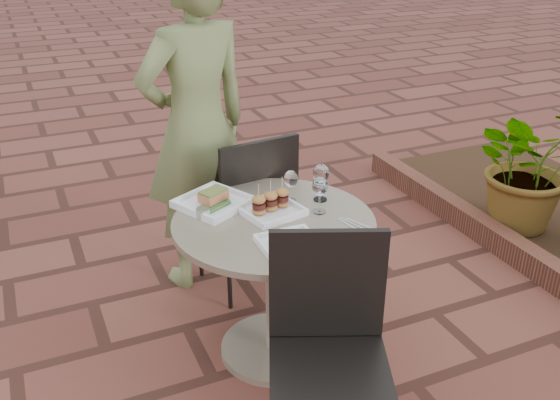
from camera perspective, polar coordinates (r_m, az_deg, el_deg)
name	(u,v)px	position (r m, az deg, el deg)	size (l,w,h in m)	color
ground	(294,354)	(3.13, 1.29, -13.92)	(60.00, 60.00, 0.00)	brown
cafe_table	(274,267)	(2.87, -0.55, -6.16)	(0.90, 0.90, 0.73)	gray
chair_far	(251,202)	(3.31, -2.67, -0.22)	(0.49, 0.49, 0.93)	black
chair_near	(328,334)	(2.37, 4.45, -12.12)	(0.58, 0.58, 0.93)	black
diner	(197,128)	(3.35, -7.62, 6.57)	(0.66, 0.44, 1.82)	#626C3B
plate_salmon	(214,201)	(2.87, -6.07, -0.11)	(0.39, 0.39, 0.08)	white
plate_sliders	(271,206)	(2.79, -0.86, -0.52)	(0.29, 0.29, 0.16)	white
plate_tuna	(291,245)	(2.52, 0.97, -4.11)	(0.24, 0.24, 0.03)	white
wine_glass_right	(320,188)	(2.77, 3.67, 1.14)	(0.07, 0.07, 0.17)	white
wine_glass_mid	(291,180)	(2.87, 1.00, 1.88)	(0.07, 0.07, 0.15)	white
wine_glass_far	(321,175)	(2.88, 3.77, 2.31)	(0.08, 0.08, 0.18)	white
steel_ramekin	(203,213)	(2.77, -7.05, -1.20)	(0.06, 0.06, 0.05)	silver
cutlery_set	(356,226)	(2.71, 7.01, -2.34)	(0.09, 0.19, 0.00)	silver
planter_curb	(509,246)	(4.10, 20.19, -3.97)	(0.12, 3.00, 0.15)	brown
potted_plant_a	(531,165)	(4.26, 22.00, 3.03)	(0.77, 0.67, 0.85)	#33662D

